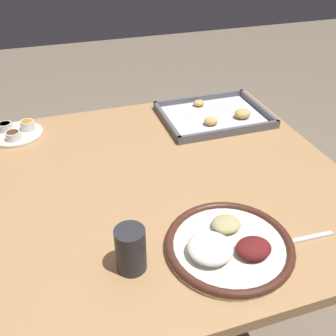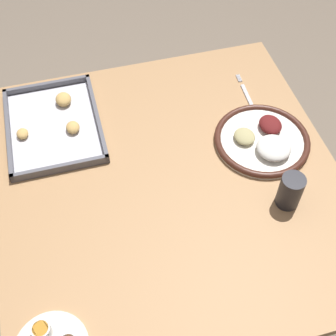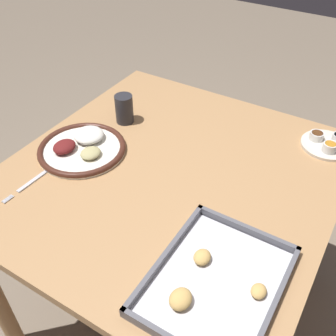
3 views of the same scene
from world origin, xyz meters
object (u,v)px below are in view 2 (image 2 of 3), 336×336
(fork, at_px, (248,98))
(baking_tray, at_px, (54,124))
(dinner_plate, at_px, (263,140))
(drinking_cup, at_px, (290,191))

(fork, bearing_deg, baking_tray, 88.61)
(fork, xyz_separation_m, baking_tray, (0.04, 0.63, 0.01))
(dinner_plate, bearing_deg, baking_tray, 68.82)
(drinking_cup, bearing_deg, baking_tray, 52.40)
(fork, distance_m, drinking_cup, 0.41)
(baking_tray, bearing_deg, drinking_cup, -127.60)
(fork, distance_m, baking_tray, 0.63)
(dinner_plate, bearing_deg, drinking_cup, 175.52)
(drinking_cup, bearing_deg, dinner_plate, -4.48)
(dinner_plate, xyz_separation_m, baking_tray, (0.23, 0.60, -0.00))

